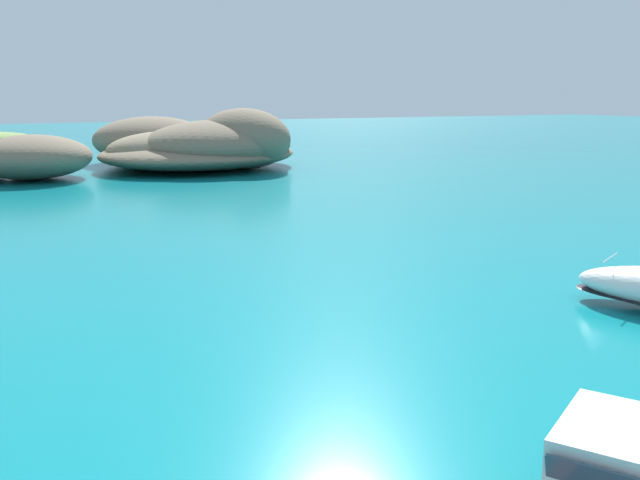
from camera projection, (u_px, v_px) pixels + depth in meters
name	position (u px, v px, depth m)	size (l,w,h in m)	color
islet_large	(198.00, 146.00, 74.60)	(28.39, 30.54, 6.19)	#756651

